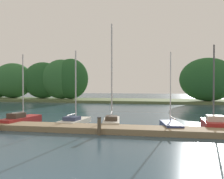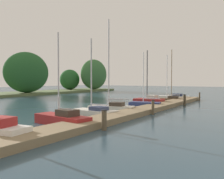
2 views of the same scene
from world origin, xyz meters
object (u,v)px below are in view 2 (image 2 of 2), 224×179
object	(u,v)px
sailboat_7	(168,99)
mooring_piling_1	(104,120)
sailboat_4	(111,106)
sailboat_5	(144,104)
sailboat_2	(61,118)
sailboat_3	(93,111)
sailboat_6	(148,100)
mooring_piling_2	(153,107)
mooring_piling_4	(200,96)
sailboat_8	(173,97)
mooring_piling_3	(184,100)

from	to	relation	value
sailboat_7	mooring_piling_1	world-z (taller)	sailboat_7
sailboat_4	sailboat_5	world-z (taller)	sailboat_4
sailboat_2	mooring_piling_1	bearing A→B (deg)	-172.10
sailboat_3	mooring_piling_1	world-z (taller)	sailboat_3
sailboat_5	sailboat_7	bearing A→B (deg)	-98.70
sailboat_2	sailboat_6	distance (m)	13.38
sailboat_3	sailboat_6	xyz separation A→B (m)	(9.50, -0.00, 0.09)
sailboat_4	mooring_piling_2	size ratio (longest dim) A/B	6.99
sailboat_7	mooring_piling_1	distance (m)	17.69
sailboat_5	mooring_piling_4	distance (m)	10.43
sailboat_2	sailboat_5	bearing A→B (deg)	-83.48
sailboat_4	mooring_piling_2	world-z (taller)	sailboat_4
sailboat_8	sailboat_6	bearing A→B (deg)	79.34
sailboat_3	sailboat_5	size ratio (longest dim) A/B	1.07
sailboat_3	mooring_piling_3	bearing A→B (deg)	-104.42
sailboat_6	mooring_piling_1	bearing A→B (deg)	106.28
sailboat_8	sailboat_3	bearing A→B (deg)	80.01
sailboat_3	sailboat_4	distance (m)	2.68
sailboat_5	mooring_piling_1	world-z (taller)	sailboat_5
sailboat_4	sailboat_7	distance (m)	10.99
mooring_piling_2	sailboat_4	bearing A→B (deg)	89.68
sailboat_2	mooring_piling_3	bearing A→B (deg)	-94.11
mooring_piling_3	mooring_piling_4	xyz separation A→B (m)	(6.63, 0.06, -0.05)
mooring_piling_2	sailboat_7	bearing A→B (deg)	13.66
sailboat_2	sailboat_6	size ratio (longest dim) A/B	0.93
sailboat_2	mooring_piling_2	world-z (taller)	sailboat_2
sailboat_7	mooring_piling_2	size ratio (longest dim) A/B	5.17
sailboat_4	sailboat_8	bearing A→B (deg)	-101.03
sailboat_5	mooring_piling_3	bearing A→B (deg)	-137.76
sailboat_2	mooring_piling_1	xyz separation A→B (m)	(0.02, -2.88, 0.16)
sailboat_8	mooring_piling_1	world-z (taller)	sailboat_8
sailboat_4	sailboat_7	size ratio (longest dim) A/B	1.35
sailboat_2	mooring_piling_3	size ratio (longest dim) A/B	4.72
sailboat_5	sailboat_6	size ratio (longest dim) A/B	0.91
sailboat_7	sailboat_8	xyz separation A→B (m)	(3.25, 0.54, 0.03)
sailboat_2	sailboat_7	xyz separation A→B (m)	(17.49, -0.08, -0.06)
sailboat_2	sailboat_4	size ratio (longest dim) A/B	0.71
sailboat_3	mooring_piling_3	xyz separation A→B (m)	(10.18, -3.52, 0.25)
sailboat_4	sailboat_6	bearing A→B (deg)	-101.42
sailboat_3	sailboat_7	distance (m)	13.64
sailboat_6	sailboat_4	bearing A→B (deg)	89.66
mooring_piling_1	sailboat_4	bearing A→B (deg)	29.76
sailboat_6	sailboat_8	world-z (taller)	sailboat_8
sailboat_2	sailboat_8	xyz separation A→B (m)	(20.74, 0.46, -0.03)
sailboat_8	mooring_piling_4	world-z (taller)	sailboat_8
sailboat_4	sailboat_6	size ratio (longest dim) A/B	1.32
sailboat_4	sailboat_5	xyz separation A→B (m)	(4.06, -1.04, -0.09)
sailboat_5	mooring_piling_1	size ratio (longest dim) A/B	4.96
sailboat_8	mooring_piling_2	world-z (taller)	sailboat_8
sailboat_4	mooring_piling_3	bearing A→B (deg)	-126.01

